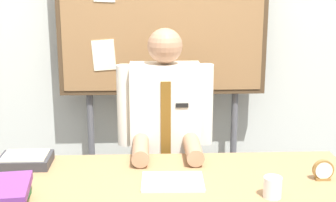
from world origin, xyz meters
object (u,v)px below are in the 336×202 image
at_px(bulletin_board, 163,22).
at_px(paper_tray, 25,160).
at_px(book_stack, 3,194).
at_px(open_notebook, 173,182).
at_px(coffee_mug, 273,187).
at_px(person, 165,157).
at_px(desk_clock, 323,171).
at_px(desk, 170,198).

xyz_separation_m(bulletin_board, paper_tray, (-0.73, -0.70, -0.64)).
bearing_deg(paper_tray, book_stack, -87.81).
xyz_separation_m(book_stack, open_notebook, (0.73, 0.20, -0.05)).
height_order(coffee_mug, paper_tray, coffee_mug).
height_order(person, paper_tray, person).
xyz_separation_m(person, desk_clock, (0.73, -0.57, 0.13)).
relative_size(bulletin_board, desk_clock, 19.46).
height_order(person, book_stack, person).
bearing_deg(book_stack, person, 47.53).
relative_size(desk, book_stack, 5.90).
height_order(desk, paper_tray, paper_tray).
distance_m(desk, book_stack, 0.76).
distance_m(person, book_stack, 1.07).
distance_m(bulletin_board, desk_clock, 1.35).
relative_size(open_notebook, paper_tray, 1.12).
bearing_deg(coffee_mug, open_notebook, 158.01).
height_order(desk_clock, paper_tray, desk_clock).
distance_m(book_stack, coffee_mug, 1.16).
relative_size(desk, open_notebook, 6.28).
bearing_deg(desk, paper_tray, 162.21).
distance_m(desk, coffee_mug, 0.50).
height_order(book_stack, desk_clock, desk_clock).
relative_size(open_notebook, desk_clock, 2.91).
relative_size(desk, coffee_mug, 19.41).
bearing_deg(desk_clock, person, 142.09).
xyz_separation_m(desk, desk_clock, (0.73, -0.01, 0.13)).
xyz_separation_m(person, bulletin_board, (-0.00, 0.38, 0.76)).
bearing_deg(bulletin_board, desk_clock, -52.48).
distance_m(coffee_mug, paper_tray, 1.25).
distance_m(bulletin_board, book_stack, 1.50).
bearing_deg(paper_tray, desk, -17.79).
bearing_deg(desk, desk_clock, -1.13).
bearing_deg(book_stack, desk, 17.47).
relative_size(person, paper_tray, 5.44).
height_order(desk, desk_clock, desk_clock).
distance_m(open_notebook, desk_clock, 0.72).
xyz_separation_m(person, paper_tray, (-0.73, -0.32, 0.12)).
distance_m(person, paper_tray, 0.81).
distance_m(book_stack, open_notebook, 0.76).
bearing_deg(open_notebook, coffee_mug, -21.99).
height_order(person, open_notebook, person).
relative_size(book_stack, coffee_mug, 3.29).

